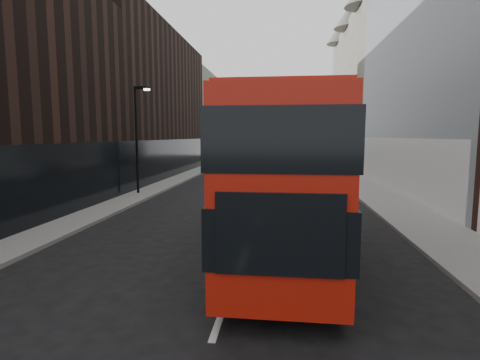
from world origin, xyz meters
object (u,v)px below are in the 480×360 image
(grey_bus, at_px, (297,152))
(car_a, at_px, (321,192))
(red_bus, at_px, (283,169))
(street_lamp, at_px, (137,132))
(car_c, at_px, (308,174))
(car_b, at_px, (295,176))

(grey_bus, distance_m, car_a, 29.25)
(red_bus, bearing_deg, street_lamp, 131.68)
(street_lamp, height_order, car_c, street_lamp)
(car_c, bearing_deg, car_a, -94.40)
(car_b, distance_m, car_c, 2.35)
(car_a, relative_size, car_c, 0.77)
(street_lamp, xyz_separation_m, car_a, (11.83, -1.61, -3.55))
(street_lamp, xyz_separation_m, car_c, (11.76, 8.71, -3.49))
(street_lamp, relative_size, car_c, 1.47)
(red_bus, relative_size, car_c, 2.63)
(street_lamp, distance_m, red_bus, 14.56)
(grey_bus, distance_m, car_c, 18.93)
(red_bus, bearing_deg, car_c, 84.05)
(red_bus, height_order, car_a, red_bus)
(grey_bus, relative_size, car_a, 2.79)
(car_b, xyz_separation_m, car_c, (1.23, 2.00, 0.02))
(grey_bus, xyz_separation_m, car_a, (0.37, -29.22, -1.14))
(grey_bus, xyz_separation_m, car_b, (-0.93, -20.90, -1.09))
(car_a, relative_size, car_b, 0.90)
(red_bus, distance_m, grey_bus, 38.59)
(street_lamp, distance_m, car_a, 12.45)
(street_lamp, relative_size, red_bus, 0.56)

